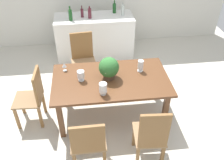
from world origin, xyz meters
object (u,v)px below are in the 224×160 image
(flower_centerpiece, at_px, (109,68))
(wine_glass, at_px, (64,65))
(chair_near_right, at_px, (151,135))
(wine_bottle_tall, at_px, (90,13))
(chair_head_end, at_px, (33,95))
(wine_bottle_green, at_px, (123,10))
(kitchen_counter, at_px, (95,36))
(wine_bottle_clear, at_px, (114,8))
(wine_bottle_dark, at_px, (82,13))
(chair_near_left, at_px, (88,142))
(crystal_vase_center_near, at_px, (81,75))
(crystal_vase_right, at_px, (141,65))
(crystal_vase_left, at_px, (103,88))
(chair_far_left, at_px, (83,56))
(wine_bottle_amber, at_px, (70,15))
(dining_table, at_px, (111,83))

(flower_centerpiece, relative_size, wine_glass, 2.50)
(chair_near_right, bearing_deg, wine_bottle_tall, -74.08)
(chair_head_end, xyz_separation_m, wine_bottle_green, (1.76, 2.05, 0.53))
(kitchen_counter, height_order, wine_bottle_clear, wine_bottle_clear)
(wine_bottle_green, bearing_deg, flower_centerpiece, -104.82)
(flower_centerpiece, relative_size, wine_bottle_dark, 1.44)
(chair_near_left, bearing_deg, chair_head_end, -51.57)
(crystal_vase_center_near, height_order, wine_bottle_clear, wine_bottle_clear)
(flower_centerpiece, height_order, crystal_vase_right, flower_centerpiece)
(chair_head_end, distance_m, chair_near_left, 1.33)
(chair_near_right, relative_size, flower_centerpiece, 2.90)
(wine_glass, height_order, wine_bottle_green, wine_bottle_green)
(flower_centerpiece, bearing_deg, crystal_vase_left, -108.23)
(chair_far_left, xyz_separation_m, flower_centerpiece, (0.41, -1.02, 0.38))
(kitchen_counter, xyz_separation_m, wine_bottle_green, (0.64, -0.00, 0.60))
(crystal_vase_center_near, relative_size, wine_bottle_tall, 0.66)
(chair_near_right, relative_size, crystal_vase_center_near, 6.08)
(wine_bottle_green, bearing_deg, wine_bottle_amber, -173.43)
(chair_near_left, xyz_separation_m, wine_bottle_dark, (0.04, 3.10, 0.52))
(dining_table, xyz_separation_m, wine_bottle_green, (0.50, 2.04, 0.41))
(wine_bottle_tall, bearing_deg, wine_bottle_green, 5.28)
(dining_table, xyz_separation_m, chair_head_end, (-1.26, -0.01, -0.12))
(wine_glass, xyz_separation_m, wine_bottle_amber, (0.11, 1.58, 0.22))
(wine_bottle_tall, xyz_separation_m, wine_bottle_amber, (-0.41, -0.06, 0.01))
(chair_far_left, relative_size, wine_bottle_amber, 3.32)
(crystal_vase_right, height_order, wine_bottle_clear, wine_bottle_clear)
(crystal_vase_left, distance_m, wine_bottle_dark, 2.43)
(chair_near_left, bearing_deg, wine_bottle_dark, -90.88)
(crystal_vase_left, distance_m, wine_bottle_tall, 2.34)
(wine_bottle_green, height_order, wine_bottle_clear, same)
(crystal_vase_center_near, xyz_separation_m, wine_bottle_clear, (0.81, 2.19, 0.21))
(dining_table, height_order, wine_bottle_dark, wine_bottle_dark)
(chair_near_right, bearing_deg, chair_far_left, -64.22)
(wine_bottle_clear, bearing_deg, chair_near_left, -103.19)
(dining_table, height_order, kitchen_counter, kitchen_counter)
(dining_table, height_order, chair_far_left, chair_far_left)
(chair_head_end, bearing_deg, wine_bottle_amber, 164.90)
(kitchen_counter, xyz_separation_m, wine_bottle_clear, (0.48, 0.16, 0.59))
(wine_bottle_tall, bearing_deg, wine_bottle_clear, 22.35)
(wine_bottle_green, distance_m, wine_bottle_dark, 0.89)
(kitchen_counter, distance_m, wine_bottle_tall, 0.60)
(dining_table, xyz_separation_m, kitchen_counter, (-0.14, 2.05, -0.19))
(dining_table, distance_m, crystal_vase_center_near, 0.51)
(chair_near_right, relative_size, crystal_vase_right, 5.23)
(flower_centerpiece, bearing_deg, wine_glass, 157.74)
(chair_near_left, distance_m, wine_bottle_amber, 3.02)
(chair_far_left, height_order, crystal_vase_center_near, chair_far_left)
(chair_near_left, distance_m, crystal_vase_right, 1.57)
(crystal_vase_right, distance_m, wine_bottle_green, 1.89)
(crystal_vase_right, xyz_separation_m, kitchen_counter, (-0.65, 1.88, -0.39))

